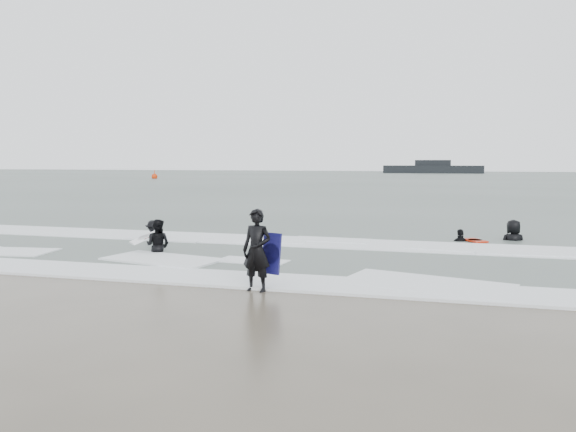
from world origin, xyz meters
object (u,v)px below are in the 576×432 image
(surfer_wading, at_px, (158,255))
(vessel_horizon, at_px, (433,168))
(surfer_centre, at_px, (257,291))
(buoy, at_px, (155,176))
(surfer_right_far, at_px, (513,242))
(surfer_right_near, at_px, (461,243))
(surfer_breaker, at_px, (153,240))

(surfer_wading, relative_size, vessel_horizon, 0.07)
(surfer_centre, height_order, surfer_wading, surfer_centre)
(surfer_centre, distance_m, buoy, 86.67)
(surfer_centre, distance_m, surfer_wading, 6.15)
(surfer_right_far, bearing_deg, vessel_horizon, -102.03)
(surfer_right_near, bearing_deg, buoy, -70.03)
(buoy, xyz_separation_m, vessel_horizon, (44.39, 59.79, 0.82))
(surfer_breaker, relative_size, surfer_right_far, 0.82)
(surfer_centre, relative_size, surfer_right_far, 0.97)
(surfer_right_near, relative_size, buoy, 1.00)
(surfer_right_far, relative_size, vessel_horizon, 0.08)
(surfer_wading, distance_m, buoy, 80.90)
(surfer_wading, xyz_separation_m, buoy, (-40.11, 70.26, 0.42))
(surfer_right_near, bearing_deg, surfer_right_far, -175.23)
(surfer_centre, bearing_deg, surfer_wading, 148.64)
(surfer_centre, distance_m, vessel_horizon, 133.96)
(surfer_centre, distance_m, surfer_right_near, 10.51)
(surfer_right_near, distance_m, buoy, 81.48)
(surfer_wading, height_order, buoy, buoy)
(surfer_right_far, distance_m, vessel_horizon, 123.96)
(surfer_right_far, bearing_deg, surfer_centre, 42.22)
(vessel_horizon, bearing_deg, surfer_centre, -89.80)
(surfer_right_near, distance_m, vessel_horizon, 124.63)
(surfer_breaker, relative_size, buoy, 0.98)
(surfer_right_near, bearing_deg, surfer_breaker, -3.86)
(surfer_breaker, distance_m, buoy, 77.56)
(surfer_breaker, bearing_deg, surfer_wading, -76.70)
(surfer_right_near, bearing_deg, surfer_centre, 46.43)
(surfer_wading, relative_size, surfer_right_far, 0.85)
(surfer_centre, bearing_deg, surfer_breaker, 142.18)
(surfer_centre, relative_size, surfer_right_near, 1.16)
(surfer_wading, bearing_deg, surfer_right_far, -152.30)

